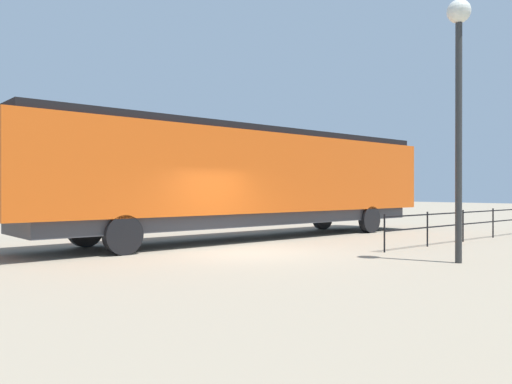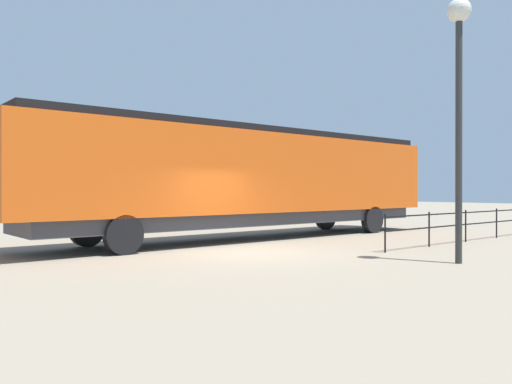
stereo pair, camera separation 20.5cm
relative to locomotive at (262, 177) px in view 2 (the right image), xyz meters
The scene contains 4 objects.
ground_plane 5.00m from the locomotive, 45.76° to the right, with size 120.00×120.00×0.00m, color gray.
locomotive is the anchor object (origin of this frame).
lamp_post 8.44m from the locomotive, ahead, with size 0.57×0.57×6.41m.
platform_fence 8.02m from the locomotive, 44.28° to the left, with size 0.05×11.47×1.10m.
Camera 2 is at (11.21, -9.08, 1.78)m, focal length 35.66 mm.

